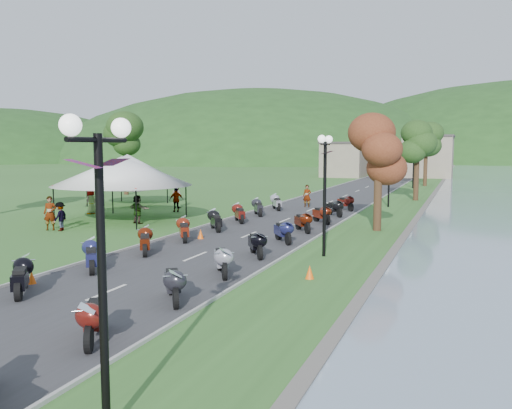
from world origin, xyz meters
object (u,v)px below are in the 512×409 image
(streetlamp_near, at_px, (102,282))
(pedestrian_a, at_px, (51,230))
(pedestrian_b, at_px, (177,208))
(vendor_tent_main, at_px, (123,189))
(pedestrian_c, at_px, (61,231))

(streetlamp_near, bearing_deg, pedestrian_a, 134.01)
(streetlamp_near, distance_m, pedestrian_b, 32.60)
(pedestrian_a, bearing_deg, vendor_tent_main, 47.34)
(streetlamp_near, height_order, pedestrian_c, streetlamp_near)
(pedestrian_b, xyz_separation_m, pedestrian_c, (-0.38, -12.18, 0.00))
(streetlamp_near, distance_m, pedestrian_a, 23.23)
(pedestrian_a, bearing_deg, pedestrian_c, -22.73)
(streetlamp_near, distance_m, pedestrian_c, 22.82)
(vendor_tent_main, distance_m, pedestrian_c, 5.20)
(pedestrian_a, bearing_deg, streetlamp_near, -71.87)
(streetlamp_near, height_order, vendor_tent_main, streetlamp_near)
(pedestrian_c, bearing_deg, pedestrian_b, 171.35)
(vendor_tent_main, relative_size, pedestrian_a, 3.03)
(pedestrian_a, bearing_deg, pedestrian_b, 59.30)
(vendor_tent_main, xyz_separation_m, pedestrian_a, (-1.44, -4.77, -2.00))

